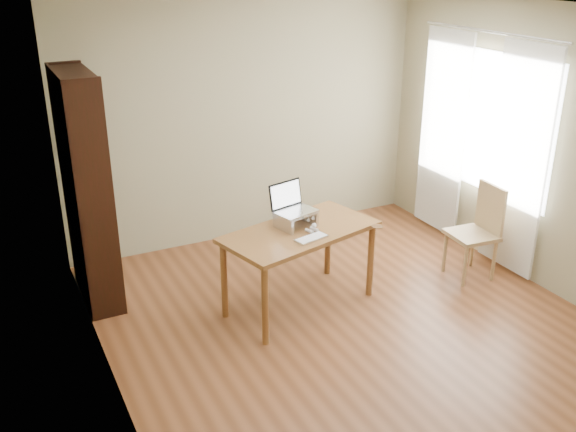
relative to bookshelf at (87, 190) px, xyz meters
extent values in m
cube|color=#562E16|center=(1.83, -1.55, -1.06)|extent=(4.00, 4.50, 0.02)
cube|color=white|center=(1.83, -1.55, 1.56)|extent=(4.00, 4.50, 0.02)
cube|color=gray|center=(1.83, 0.71, 0.25)|extent=(4.00, 0.02, 2.60)
cube|color=gray|center=(-0.18, -1.55, 0.25)|extent=(0.02, 4.50, 2.60)
cube|color=gray|center=(3.84, -1.55, 0.25)|extent=(0.02, 4.50, 2.60)
cube|color=white|center=(3.81, -0.75, 0.35)|extent=(0.01, 1.80, 1.40)
cube|color=black|center=(-0.01, -0.43, 0.00)|extent=(0.30, 0.04, 2.10)
cube|color=black|center=(-0.01, 0.43, 0.00)|extent=(0.30, 0.04, 2.10)
cube|color=black|center=(-0.15, 0.00, 0.00)|extent=(0.02, 0.90, 2.10)
cube|color=black|center=(-0.01, 0.00, -1.02)|extent=(0.30, 0.84, 0.02)
cube|color=black|center=(0.02, 0.00, -0.85)|extent=(0.20, 0.78, 0.28)
cube|color=black|center=(-0.01, 0.00, -0.68)|extent=(0.30, 0.84, 0.03)
cube|color=black|center=(0.02, 0.00, -0.51)|extent=(0.20, 0.78, 0.28)
cube|color=black|center=(-0.01, 0.00, -0.34)|extent=(0.30, 0.84, 0.02)
cube|color=black|center=(0.02, 0.00, -0.17)|extent=(0.20, 0.78, 0.28)
cube|color=black|center=(-0.01, 0.00, 0.00)|extent=(0.30, 0.84, 0.02)
cube|color=black|center=(0.02, 0.00, 0.17)|extent=(0.20, 0.78, 0.28)
cube|color=black|center=(-0.01, 0.00, 0.34)|extent=(0.30, 0.84, 0.02)
cube|color=black|center=(0.02, 0.00, 0.51)|extent=(0.20, 0.78, 0.28)
cube|color=black|center=(-0.01, 0.00, 0.68)|extent=(0.30, 0.84, 0.02)
cube|color=black|center=(0.02, 0.00, 0.85)|extent=(0.20, 0.78, 0.28)
cube|color=black|center=(-0.01, 0.00, 1.02)|extent=(0.30, 0.84, 0.03)
cube|color=white|center=(3.75, -1.30, 0.10)|extent=(0.03, 0.70, 2.20)
cube|color=white|center=(3.75, -0.20, 0.10)|extent=(0.03, 0.70, 2.20)
cylinder|color=silver|center=(3.75, -0.75, 1.23)|extent=(0.03, 1.90, 0.03)
cube|color=brown|center=(1.59, -1.00, -0.32)|extent=(1.49, 1.00, 0.04)
cylinder|color=brown|center=(0.96, -0.72, -0.70)|extent=(0.06, 0.06, 0.71)
cylinder|color=brown|center=(2.21, -0.72, -0.70)|extent=(0.06, 0.06, 0.71)
cylinder|color=brown|center=(0.96, -1.28, -0.70)|extent=(0.06, 0.06, 0.71)
cylinder|color=brown|center=(2.21, -1.28, -0.70)|extent=(0.06, 0.06, 0.71)
cube|color=silver|center=(1.44, -0.92, -0.24)|extent=(0.03, 0.25, 0.12)
cube|color=silver|center=(1.73, -0.92, -0.24)|extent=(0.03, 0.25, 0.12)
cube|color=silver|center=(1.59, -0.92, -0.17)|extent=(0.32, 0.25, 0.01)
cube|color=silver|center=(1.59, -0.92, -0.16)|extent=(0.40, 0.32, 0.02)
cube|color=black|center=(1.59, -0.78, -0.04)|extent=(0.35, 0.13, 0.23)
cube|color=white|center=(1.59, -0.78, -0.04)|extent=(0.32, 0.12, 0.20)
cube|color=silver|center=(1.58, -1.22, -0.29)|extent=(0.31, 0.19, 0.02)
cube|color=silver|center=(1.58, -1.22, -0.28)|extent=(0.29, 0.17, 0.00)
cylinder|color=brown|center=(2.22, -1.25, -0.30)|extent=(0.10, 0.10, 0.01)
ellipsoid|color=#4D463C|center=(1.61, -0.89, -0.24)|extent=(0.16, 0.36, 0.12)
ellipsoid|color=#4D463C|center=(1.61, -0.78, -0.24)|extent=(0.14, 0.15, 0.11)
ellipsoid|color=#4D463C|center=(1.61, -1.08, -0.22)|extent=(0.10, 0.09, 0.09)
ellipsoid|color=silver|center=(1.61, -1.04, -0.25)|extent=(0.09, 0.09, 0.08)
sphere|color=silver|center=(1.61, -1.11, -0.23)|extent=(0.04, 0.04, 0.04)
cone|color=#4D463C|center=(1.58, -1.07, -0.18)|extent=(0.03, 0.04, 0.04)
cone|color=#4D463C|center=(1.64, -1.07, -0.18)|extent=(0.03, 0.04, 0.04)
cylinder|color=silver|center=(1.58, -1.09, -0.29)|extent=(0.03, 0.09, 0.03)
cylinder|color=silver|center=(1.64, -1.09, -0.29)|extent=(0.03, 0.09, 0.03)
cylinder|color=#4D463C|center=(1.70, -0.76, -0.28)|extent=(0.13, 0.20, 0.03)
cube|color=#A38A58|center=(3.34, -1.24, -0.61)|extent=(0.45, 0.45, 0.04)
cylinder|color=#A38A58|center=(3.17, -1.41, -0.83)|extent=(0.04, 0.04, 0.44)
cylinder|color=#A38A58|center=(3.51, -1.41, -0.83)|extent=(0.04, 0.04, 0.44)
cylinder|color=#A38A58|center=(3.17, -1.08, -0.83)|extent=(0.04, 0.04, 0.44)
cylinder|color=#A38A58|center=(3.51, -1.08, -0.83)|extent=(0.04, 0.04, 0.44)
cube|color=#A38A58|center=(3.53, -1.24, -0.36)|extent=(0.06, 0.39, 0.49)
camera|label=1|loc=(-0.79, -5.51, 1.95)|focal=40.00mm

